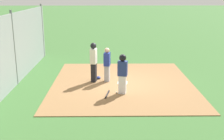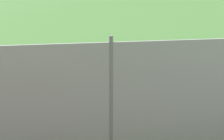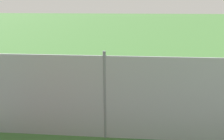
% 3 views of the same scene
% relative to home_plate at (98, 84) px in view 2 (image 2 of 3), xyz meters
% --- Properties ---
extents(ground_plane, '(140.00, 140.00, 0.00)m').
position_rel_home_plate_xyz_m(ground_plane, '(0.00, 0.00, -0.04)').
color(ground_plane, '#3D6B33').
extents(dirt_infield, '(7.20, 6.40, 0.03)m').
position_rel_home_plate_xyz_m(dirt_infield, '(0.00, 0.00, -0.03)').
color(dirt_infield, olive).
rests_on(dirt_infield, ground_plane).
extents(home_plate, '(0.49, 0.49, 0.02)m').
position_rel_home_plate_xyz_m(home_plate, '(0.00, 0.00, 0.00)').
color(home_plate, white).
rests_on(home_plate, dirt_infield).
extents(catcher, '(0.42, 0.33, 1.60)m').
position_rel_home_plate_xyz_m(catcher, '(-0.29, -0.71, 0.82)').
color(catcher, '#9E9EA3').
rests_on(catcher, dirt_infield).
extents(umpire, '(0.42, 0.33, 1.84)m').
position_rel_home_plate_xyz_m(umpire, '(-0.22, -1.33, 0.97)').
color(umpire, black).
rests_on(umpire, dirt_infield).
extents(runner, '(0.34, 0.43, 1.66)m').
position_rel_home_plate_xyz_m(runner, '(1.38, -0.07, 0.94)').
color(runner, silver).
rests_on(runner, dirt_infield).
extents(baseball_bat, '(0.85, 0.21, 0.06)m').
position_rel_home_plate_xyz_m(baseball_bat, '(1.57, -0.70, 0.02)').
color(baseball_bat, black).
rests_on(baseball_bat, dirt_infield).
extents(catcher_mask, '(0.24, 0.20, 0.12)m').
position_rel_home_plate_xyz_m(catcher_mask, '(-0.65, -1.13, 0.05)').
color(catcher_mask, navy).
rests_on(catcher_mask, dirt_infield).
extents(baseball, '(0.07, 0.07, 0.07)m').
position_rel_home_plate_xyz_m(baseball, '(1.35, -0.31, 0.03)').
color(baseball, white).
rests_on(baseball, dirt_infield).
extents(backstop_fence, '(12.00, 0.10, 3.35)m').
position_rel_home_plate_xyz_m(backstop_fence, '(0.00, -4.85, 1.56)').
color(backstop_fence, '#93999E').
rests_on(backstop_fence, ground_plane).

